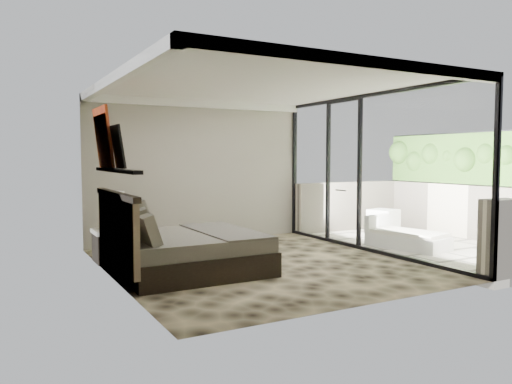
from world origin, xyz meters
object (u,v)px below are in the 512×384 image
bed (182,249)px  nightstand (112,244)px  lounger (406,238)px  ottoman (383,222)px  table_lamp (114,205)px

bed → nightstand: (-0.72, 1.26, -0.05)m
bed → nightstand: size_ratio=3.66×
lounger → ottoman: bearing=49.1°
nightstand → ottoman: 5.87m
table_lamp → lounger: table_lamp is taller
table_lamp → ottoman: (5.84, 0.12, -0.64)m
bed → nightstand: 1.45m
nightstand → table_lamp: (0.03, -0.04, 0.63)m
ottoman → lounger: (-0.79, -1.44, -0.09)m
bed → lounger: (4.35, -0.10, -0.17)m
nightstand → ottoman: size_ratio=1.06×
ottoman → lounger: lounger is taller
nightstand → ottoman: nightstand is taller
table_lamp → bed: bearing=-60.7°
ottoman → lounger: size_ratio=0.35×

